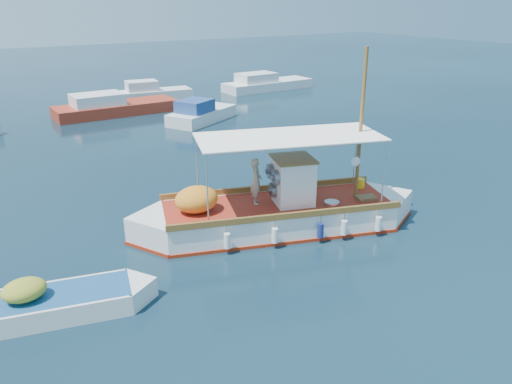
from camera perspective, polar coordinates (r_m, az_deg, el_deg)
ground at (r=18.42m, az=1.61°, el=-4.26°), size 160.00×160.00×0.00m
fishing_caique at (r=18.26m, az=2.30°, el=-2.50°), size 10.37×5.26×6.65m
dinghy at (r=14.74m, az=-22.15°, el=-11.88°), size 5.32×2.40×1.33m
bg_boat_n at (r=37.98m, az=-16.06°, el=9.24°), size 8.70×2.94×1.80m
bg_boat_ne at (r=34.55m, az=-6.35°, el=8.78°), size 5.76×4.48×1.80m
bg_boat_e at (r=46.60m, az=1.09°, el=12.18°), size 8.60×2.95×1.80m
bg_boat_far_n at (r=42.87m, az=-11.89°, el=10.92°), size 6.35×2.74×1.80m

